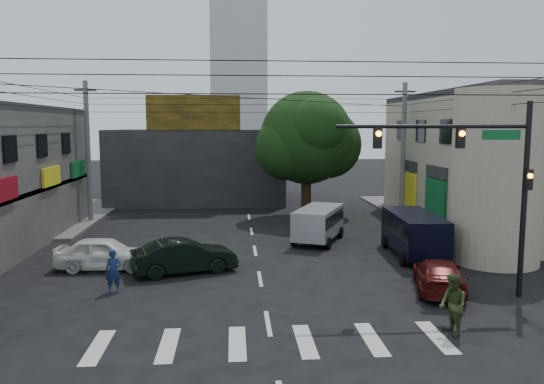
{
  "coord_description": "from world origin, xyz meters",
  "views": [
    {
      "loc": [
        -1.08,
        -19.36,
        6.33
      ],
      "look_at": [
        0.65,
        4.0,
        3.39
      ],
      "focal_mm": 35.0,
      "sensor_mm": 36.0,
      "label": 1
    }
  ],
  "objects": [
    {
      "name": "ground",
      "position": [
        0.0,
        0.0,
        0.0
      ],
      "size": [
        160.0,
        160.0,
        0.0
      ],
      "primitive_type": "plane",
      "color": "black",
      "rests_on": "ground"
    },
    {
      "name": "sidewalk_far_right",
      "position": [
        18.0,
        18.0,
        0.07
      ],
      "size": [
        16.0,
        16.0,
        0.15
      ],
      "primitive_type": "cube",
      "color": "#514F4C",
      "rests_on": "ground"
    },
    {
      "name": "building_right",
      "position": [
        18.0,
        13.0,
        4.0
      ],
      "size": [
        14.0,
        18.0,
        8.0
      ],
      "primitive_type": "cube",
      "color": "gray",
      "rests_on": "ground"
    },
    {
      "name": "corner_column",
      "position": [
        11.0,
        4.0,
        4.0
      ],
      "size": [
        4.0,
        4.0,
        8.0
      ],
      "primitive_type": "cylinder",
      "color": "gray",
      "rests_on": "ground"
    },
    {
      "name": "building_far",
      "position": [
        -4.0,
        26.0,
        3.0
      ],
      "size": [
        14.0,
        10.0,
        6.0
      ],
      "primitive_type": "cube",
      "color": "#232326",
      "rests_on": "ground"
    },
    {
      "name": "billboard",
      "position": [
        -4.0,
        21.1,
        7.3
      ],
      "size": [
        7.0,
        0.3,
        2.6
      ],
      "primitive_type": "cube",
      "color": "olive",
      "rests_on": "building_far"
    },
    {
      "name": "tower_distant",
      "position": [
        0.0,
        70.0,
        22.0
      ],
      "size": [
        9.0,
        9.0,
        44.0
      ],
      "primitive_type": "cube",
      "color": "silver",
      "rests_on": "ground"
    },
    {
      "name": "street_tree",
      "position": [
        4.0,
        17.0,
        5.47
      ],
      "size": [
        6.4,
        6.4,
        8.7
      ],
      "color": "black",
      "rests_on": "ground"
    },
    {
      "name": "traffic_gantry",
      "position": [
        7.82,
        -1.0,
        4.83
      ],
      "size": [
        7.1,
        0.35,
        7.2
      ],
      "color": "black",
      "rests_on": "ground"
    },
    {
      "name": "utility_pole_far_left",
      "position": [
        -10.5,
        16.0,
        4.6
      ],
      "size": [
        0.32,
        0.32,
        9.2
      ],
      "primitive_type": "cylinder",
      "color": "#59595B",
      "rests_on": "ground"
    },
    {
      "name": "utility_pole_far_right",
      "position": [
        10.5,
        16.0,
        4.6
      ],
      "size": [
        0.32,
        0.32,
        9.2
      ],
      "primitive_type": "cylinder",
      "color": "#59595B",
      "rests_on": "ground"
    },
    {
      "name": "dark_sedan",
      "position": [
        -3.21,
        3.17,
        0.74
      ],
      "size": [
        4.17,
        5.37,
        1.47
      ],
      "primitive_type": "imported",
      "rotation": [
        0.0,
        0.0,
        1.88
      ],
      "color": "black",
      "rests_on": "ground"
    },
    {
      "name": "white_compact",
      "position": [
        -6.78,
        4.0,
        0.72
      ],
      "size": [
        2.02,
        4.37,
        1.45
      ],
      "primitive_type": "imported",
      "rotation": [
        0.0,
        0.0,
        1.53
      ],
      "color": "silver",
      "rests_on": "ground"
    },
    {
      "name": "maroon_sedan",
      "position": [
        6.78,
        -0.08,
        0.62
      ],
      "size": [
        3.9,
        5.14,
        1.24
      ],
      "primitive_type": "imported",
      "rotation": [
        0.0,
        0.0,
        2.87
      ],
      "color": "#410B09",
      "rests_on": "ground"
    },
    {
      "name": "silver_minivan",
      "position": [
        3.54,
        8.8,
        0.94
      ],
      "size": [
        5.73,
        5.06,
        1.89
      ],
      "primitive_type": null,
      "rotation": [
        0.0,
        0.0,
        1.16
      ],
      "color": "#A5A7AD",
      "rests_on": "ground"
    },
    {
      "name": "navy_van",
      "position": [
        7.65,
        5.28,
        1.05
      ],
      "size": [
        5.46,
        2.57,
        2.1
      ],
      "primitive_type": null,
      "rotation": [
        0.0,
        0.0,
        1.52
      ],
      "color": "black",
      "rests_on": "ground"
    },
    {
      "name": "traffic_officer",
      "position": [
        -5.65,
        0.63,
        0.83
      ],
      "size": [
        0.68,
        0.51,
        1.66
      ],
      "primitive_type": "imported",
      "rotation": [
        0.0,
        0.0,
        0.1
      ],
      "color": "navy",
      "rests_on": "ground"
    },
    {
      "name": "pedestrian_olive",
      "position": [
        5.51,
        -4.36,
        0.94
      ],
      "size": [
        1.08,
        0.93,
        1.89
      ],
      "primitive_type": "imported",
      "rotation": [
        0.0,
        0.0,
        -1.45
      ],
      "color": "#31401D",
      "rests_on": "ground"
    }
  ]
}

